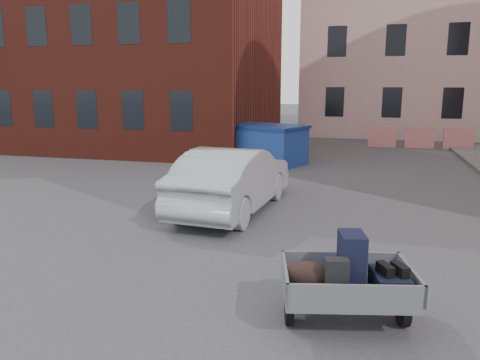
# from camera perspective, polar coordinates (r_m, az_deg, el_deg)

# --- Properties ---
(ground) EXTENTS (120.00, 120.00, 0.00)m
(ground) POSITION_cam_1_polar(r_m,az_deg,el_deg) (9.14, 3.64, -7.64)
(ground) COLOR #38383A
(ground) RESTS_ON ground
(building_pink) EXTENTS (16.00, 8.00, 14.00)m
(building_pink) POSITION_cam_1_polar(r_m,az_deg,el_deg) (31.02, 24.09, 18.14)
(building_pink) COLOR #C49996
(building_pink) RESTS_ON ground
(far_building) EXTENTS (6.00, 6.00, 8.00)m
(far_building) POSITION_cam_1_polar(r_m,az_deg,el_deg) (37.39, -21.02, 12.49)
(far_building) COLOR maroon
(far_building) RESTS_ON ground
(barriers) EXTENTS (4.70, 0.18, 1.00)m
(barriers) POSITION_cam_1_polar(r_m,az_deg,el_deg) (23.73, 21.04, 4.86)
(barriers) COLOR red
(barriers) RESTS_ON ground
(trailer) EXTENTS (1.80, 1.94, 1.20)m
(trailer) POSITION_cam_1_polar(r_m,az_deg,el_deg) (6.15, 12.83, -11.77)
(trailer) COLOR black
(trailer) RESTS_ON ground
(dumpster) EXTENTS (3.95, 3.10, 1.47)m
(dumpster) POSITION_cam_1_polar(r_m,az_deg,el_deg) (18.10, 2.39, 4.49)
(dumpster) COLOR #2143A1
(dumpster) RESTS_ON ground
(silver_car) EXTENTS (1.98, 4.77, 1.54)m
(silver_car) POSITION_cam_1_polar(r_m,az_deg,el_deg) (11.22, -0.86, 0.11)
(silver_car) COLOR #9DA0A4
(silver_car) RESTS_ON ground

